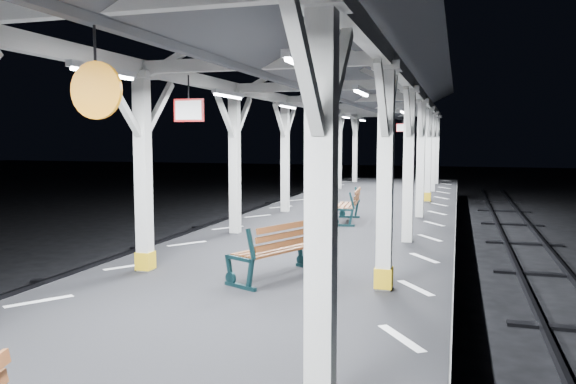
% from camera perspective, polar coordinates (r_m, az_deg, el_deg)
% --- Properties ---
extents(platform, '(6.00, 50.00, 1.00)m').
position_cam_1_polar(platform, '(7.42, -8.68, -16.22)').
color(platform, black).
rests_on(platform, ground).
extents(hazard_stripes_left, '(1.00, 48.00, 0.01)m').
position_cam_1_polar(hazard_stripes_left, '(8.56, -23.94, -10.11)').
color(hazard_stripes_left, silver).
rests_on(hazard_stripes_left, platform).
extents(hazard_stripes_right, '(1.00, 48.00, 0.01)m').
position_cam_1_polar(hazard_stripes_right, '(6.62, 11.41, -14.34)').
color(hazard_stripes_right, silver).
rests_on(hazard_stripes_right, platform).
extents(canopy, '(5.40, 49.00, 4.65)m').
position_cam_1_polar(canopy, '(7.00, -9.25, 16.34)').
color(canopy, silver).
rests_on(canopy, platform).
extents(bench_mid, '(1.29, 1.84, 0.94)m').
position_cam_1_polar(bench_mid, '(8.93, -0.56, -5.72)').
color(bench_mid, '#0F2A2E').
rests_on(bench_mid, platform).
extents(bench_far, '(0.75, 1.69, 0.89)m').
position_cam_1_polar(bench_far, '(15.02, 6.32, -1.26)').
color(bench_far, '#0F2A2E').
rests_on(bench_far, platform).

